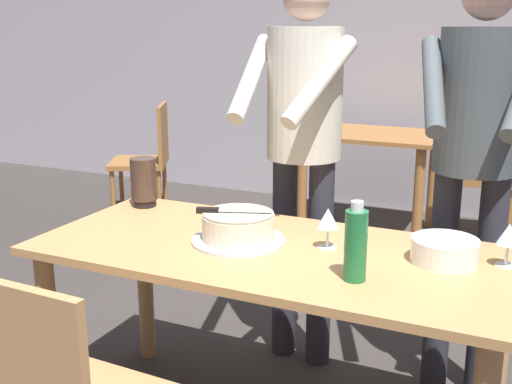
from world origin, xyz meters
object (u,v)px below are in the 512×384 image
(wine_glass_near, at_px, (328,220))
(person_standing_beside, at_px, (476,140))
(plate_stack, at_px, (445,250))
(hurricane_lamp, at_px, (144,182))
(cake_on_platter, at_px, (238,228))
(main_dining_table, at_px, (271,278))
(background_table, at_px, (370,154))
(wine_glass_far, at_px, (509,236))
(background_chair_1, at_px, (148,155))
(person_cutting_cake, at_px, (303,129))
(background_chair_2, at_px, (485,173))
(cake_knife, at_px, (218,211))
(water_bottle, at_px, (356,244))

(wine_glass_near, xyz_separation_m, person_standing_beside, (0.41, 0.54, 0.22))
(plate_stack, distance_m, person_standing_beside, 0.59)
(hurricane_lamp, bearing_deg, cake_on_platter, -23.45)
(main_dining_table, bearing_deg, cake_on_platter, 176.95)
(hurricane_lamp, xyz_separation_m, background_table, (0.36, 2.36, -0.28))
(cake_on_platter, distance_m, wine_glass_far, 0.91)
(background_chair_1, bearing_deg, person_cutting_cake, -40.32)
(background_chair_2, bearing_deg, wine_glass_near, -96.06)
(main_dining_table, height_order, background_table, main_dining_table)
(person_cutting_cake, relative_size, background_table, 1.72)
(wine_glass_far, distance_m, person_cutting_cake, 1.00)
(person_cutting_cake, height_order, person_standing_beside, same)
(wine_glass_near, bearing_deg, wine_glass_far, 7.66)
(wine_glass_near, relative_size, background_chair_1, 0.16)
(plate_stack, relative_size, person_cutting_cake, 0.13)
(hurricane_lamp, bearing_deg, wine_glass_far, -3.76)
(hurricane_lamp, bearing_deg, background_chair_1, 124.23)
(background_chair_1, bearing_deg, wine_glass_near, -44.03)
(plate_stack, xyz_separation_m, background_chair_2, (-0.11, 2.63, -0.30))
(plate_stack, distance_m, background_table, 2.68)
(wine_glass_near, xyz_separation_m, background_chair_1, (-2.24, 2.17, -0.36))
(wine_glass_far, xyz_separation_m, background_chair_1, (-2.82, 2.09, -0.36))
(person_cutting_cake, relative_size, person_standing_beside, 1.00)
(background_chair_1, bearing_deg, main_dining_table, -47.46)
(main_dining_table, xyz_separation_m, hurricane_lamp, (-0.71, 0.26, 0.22))
(cake_knife, distance_m, hurricane_lamp, 0.58)
(plate_stack, relative_size, background_table, 0.22)
(cake_on_platter, relative_size, person_cutting_cake, 0.20)
(person_standing_beside, distance_m, background_chair_2, 2.20)
(cake_on_platter, height_order, plate_stack, cake_on_platter)
(cake_on_platter, bearing_deg, cake_knife, -159.66)
(cake_on_platter, distance_m, background_chair_1, 2.98)
(cake_on_platter, relative_size, cake_knife, 1.30)
(water_bottle, bearing_deg, plate_stack, 50.50)
(cake_knife, distance_m, background_chair_1, 2.96)
(main_dining_table, relative_size, cake_knife, 6.42)
(cake_on_platter, distance_m, person_cutting_cake, 0.65)
(cake_knife, distance_m, background_table, 2.66)
(hurricane_lamp, height_order, background_chair_1, hurricane_lamp)
(water_bottle, height_order, background_chair_2, water_bottle)
(main_dining_table, distance_m, water_bottle, 0.45)
(hurricane_lamp, bearing_deg, main_dining_table, -19.93)
(cake_on_platter, relative_size, background_chair_2, 0.38)
(cake_knife, xyz_separation_m, background_table, (-0.15, 2.64, -0.29))
(water_bottle, relative_size, background_chair_1, 0.28)
(hurricane_lamp, relative_size, person_standing_beside, 0.12)
(wine_glass_near, xyz_separation_m, background_table, (-0.53, 2.54, -0.28))
(person_cutting_cake, height_order, background_chair_1, person_cutting_cake)
(cake_on_platter, height_order, wine_glass_near, wine_glass_near)
(cake_on_platter, relative_size, water_bottle, 1.36)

